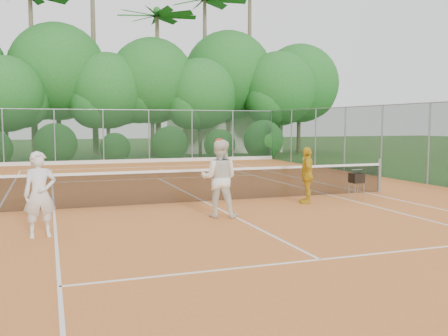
# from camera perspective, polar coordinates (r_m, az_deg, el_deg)

# --- Properties ---
(ground) EXTENTS (120.00, 120.00, 0.00)m
(ground) POSITION_cam_1_polar(r_m,az_deg,el_deg) (14.33, -2.16, -3.99)
(ground) COLOR #264B1A
(ground) RESTS_ON ground
(clay_court) EXTENTS (18.00, 36.00, 0.02)m
(clay_court) POSITION_cam_1_polar(r_m,az_deg,el_deg) (14.32, -2.16, -3.95)
(clay_court) COLOR orange
(clay_court) RESTS_ON ground
(club_building) EXTENTS (8.00, 5.00, 3.00)m
(club_building) POSITION_cam_1_polar(r_m,az_deg,el_deg) (39.77, -0.05, 4.06)
(club_building) COLOR beige
(club_building) RESTS_ON ground
(tennis_net) EXTENTS (11.97, 0.10, 1.10)m
(tennis_net) POSITION_cam_1_polar(r_m,az_deg,el_deg) (14.25, -2.16, -1.88)
(tennis_net) COLOR gray
(tennis_net) RESTS_ON clay_court
(player_white) EXTENTS (0.67, 0.48, 1.71)m
(player_white) POSITION_cam_1_polar(r_m,az_deg,el_deg) (10.51, -20.31, -2.85)
(player_white) COLOR silver
(player_white) RESTS_ON clay_court
(player_center_grp) EXTENTS (1.12, 1.02, 1.90)m
(player_center_grp) POSITION_cam_1_polar(r_m,az_deg,el_deg) (11.97, -0.54, -1.18)
(player_center_grp) COLOR white
(player_center_grp) RESTS_ON clay_court
(player_yellow) EXTENTS (0.71, 1.01, 1.59)m
(player_yellow) POSITION_cam_1_polar(r_m,az_deg,el_deg) (14.22, 9.44, -0.82)
(player_yellow) COLOR gold
(player_yellow) RESTS_ON clay_court
(ball_hopper) EXTENTS (0.34, 0.34, 0.79)m
(ball_hopper) POSITION_cam_1_polar(r_m,az_deg,el_deg) (15.23, 14.92, -1.17)
(ball_hopper) COLOR gray
(ball_hopper) RESTS_ON clay_court
(stray_ball_a) EXTENTS (0.07, 0.07, 0.07)m
(stray_ball_a) POSITION_cam_1_polar(r_m,az_deg,el_deg) (22.80, -8.85, -0.49)
(stray_ball_a) COLOR #BADE33
(stray_ball_a) RESTS_ON clay_court
(stray_ball_b) EXTENTS (0.07, 0.07, 0.07)m
(stray_ball_b) POSITION_cam_1_polar(r_m,az_deg,el_deg) (24.14, -7.24, -0.16)
(stray_ball_b) COLOR yellow
(stray_ball_b) RESTS_ON clay_court
(stray_ball_c) EXTENTS (0.07, 0.07, 0.07)m
(stray_ball_c) POSITION_cam_1_polar(r_m,az_deg,el_deg) (23.48, -4.78, -0.28)
(stray_ball_c) COLOR #D4E034
(stray_ball_c) RESTS_ON clay_court
(court_markings) EXTENTS (11.03, 23.83, 0.01)m
(court_markings) POSITION_cam_1_polar(r_m,az_deg,el_deg) (14.32, -2.16, -3.90)
(court_markings) COLOR white
(court_markings) RESTS_ON clay_court
(fence_back) EXTENTS (18.07, 0.07, 3.00)m
(fence_back) POSITION_cam_1_polar(r_m,az_deg,el_deg) (28.82, -11.08, 3.57)
(fence_back) COLOR #19381E
(fence_back) RESTS_ON clay_court
(tropical_treeline) EXTENTS (32.10, 8.49, 15.03)m
(tropical_treeline) POSITION_cam_1_polar(r_m,az_deg,el_deg) (34.31, -10.08, 9.84)
(tropical_treeline) COLOR brown
(tropical_treeline) RESTS_ON ground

